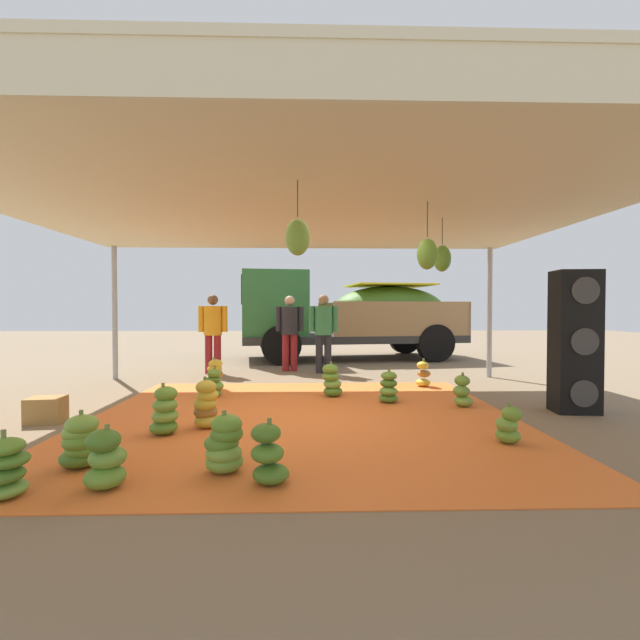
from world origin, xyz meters
TOP-DOWN VIEW (x-y plane):
  - ground_plane at (0.00, 3.00)m, footprint 40.00×40.00m
  - tarp_orange at (0.00, 0.00)m, footprint 5.41×5.21m
  - tent_canopy at (0.02, -0.09)m, footprint 8.00×7.00m
  - banana_bunch_0 at (-1.42, 1.38)m, footprint 0.38×0.37m
  - banana_bunch_1 at (-1.56, 2.06)m, footprint 0.42×0.41m
  - banana_bunch_2 at (-2.15, -2.32)m, footprint 0.43×0.41m
  - banana_bunch_3 at (-1.12, -0.45)m, footprint 0.41×0.41m
  - banana_bunch_4 at (2.14, -1.14)m, footprint 0.34×0.32m
  - banana_bunch_5 at (0.44, 1.33)m, footprint 0.39×0.37m
  - banana_bunch_6 at (2.15, 2.23)m, footprint 0.34×0.35m
  - banana_bunch_7 at (-0.64, -1.86)m, footprint 0.42×0.42m
  - banana_bunch_8 at (1.27, 0.86)m, footprint 0.38×0.40m
  - banana_bunch_9 at (-1.50, -2.17)m, footprint 0.36×0.39m
  - banana_bunch_10 at (-0.25, -2.11)m, footprint 0.37×0.35m
  - banana_bunch_11 at (2.27, 0.58)m, footprint 0.37×0.35m
  - banana_bunch_12 at (-1.92, -1.71)m, footprint 0.45×0.45m
  - banana_bunch_13 at (-1.52, -0.71)m, footprint 0.43×0.43m
  - cargo_truck_main at (1.16, 6.74)m, footprint 6.29×3.28m
  - worker_0 at (-1.99, 3.95)m, footprint 0.63×0.38m
  - worker_1 at (0.41, 3.96)m, footprint 0.63×0.38m
  - worker_2 at (-0.34, 4.29)m, footprint 0.62×0.38m
  - speaker_stack at (3.67, 0.22)m, footprint 0.59×0.47m
  - crate_0 at (-3.16, -0.12)m, footprint 0.45×0.35m

SIDE VIEW (x-z plane):
  - ground_plane at x=0.00m, z-range 0.00..0.00m
  - tarp_orange at x=0.00m, z-range 0.00..0.01m
  - crate_0 at x=-3.16m, z-range 0.00..0.31m
  - banana_bunch_4 at x=2.14m, z-range -0.02..0.40m
  - banana_bunch_0 at x=-1.42m, z-range -0.03..0.46m
  - banana_bunch_6 at x=2.15m, z-range -0.03..0.46m
  - banana_bunch_11 at x=2.27m, z-range -0.03..0.46m
  - banana_bunch_2 at x=-2.15m, z-range -0.04..0.47m
  - banana_bunch_8 at x=1.27m, z-range -0.04..0.48m
  - banana_bunch_9 at x=-1.50m, z-range -0.02..0.47m
  - banana_bunch_10 at x=-0.25m, z-range -0.03..0.49m
  - banana_bunch_12 at x=-1.92m, z-range -0.02..0.48m
  - banana_bunch_7 at x=-0.64m, z-range -0.02..0.51m
  - banana_bunch_1 at x=-1.56m, z-range -0.03..0.53m
  - banana_bunch_5 at x=0.44m, z-range -0.03..0.53m
  - banana_bunch_13 at x=-1.52m, z-range -0.03..0.54m
  - banana_bunch_3 at x=-1.12m, z-range -0.03..0.57m
  - speaker_stack at x=3.67m, z-range 0.00..1.92m
  - worker_2 at x=-0.34m, z-range 0.14..1.84m
  - worker_1 at x=0.41m, z-range 0.14..1.86m
  - worker_0 at x=-1.99m, z-range 0.14..1.86m
  - cargo_truck_main at x=1.16m, z-range 0.07..2.47m
  - tent_canopy at x=0.02m, z-range 1.27..3.99m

